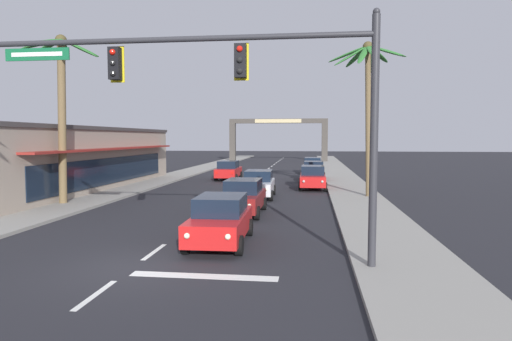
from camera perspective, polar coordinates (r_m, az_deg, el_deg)
name	(u,v)px	position (r m, az deg, el deg)	size (l,w,h in m)	color
ground_plane	(134,267)	(13.35, -15.55, -11.93)	(220.00, 220.00, 0.00)	#232328
sidewalk_right	(350,188)	(32.14, 12.06, -2.29)	(3.20, 110.00, 0.14)	gray
sidewalk_left	(141,186)	(34.49, -14.74, -1.90)	(3.20, 110.00, 0.14)	gray
lane_markings	(248,188)	(32.62, -1.01, -2.22)	(4.28, 88.52, 0.01)	silver
traffic_signal_mast	(246,85)	(12.47, -1.29, 11.00)	(11.10, 0.41, 7.14)	#2D2D33
sedan_lead_at_stop_bar	(220,220)	(15.40, -4.64, -6.36)	(2.03, 4.49, 1.68)	red
sedan_third_in_queue	(243,197)	(21.25, -1.68, -3.40)	(1.96, 4.46, 1.68)	maroon
sedan_fifth_in_queue	(259,184)	(27.15, 0.34, -1.73)	(2.05, 4.49, 1.68)	silver
sedan_oncoming_far	(229,170)	(38.65, -3.59, 0.05)	(1.99, 4.47, 1.68)	red
sedan_parked_nearest_kerb	(314,171)	(37.99, 7.51, -0.05)	(2.05, 4.49, 1.68)	maroon
sedan_parked_mid_kerb	(313,166)	(45.11, 7.36, 0.63)	(2.02, 4.48, 1.68)	silver
sedan_parked_far_kerb	(313,177)	(31.89, 7.36, -0.87)	(1.97, 4.46, 1.68)	red
palm_left_second	(61,92)	(26.10, -23.93, 9.26)	(3.92, 3.95, 9.17)	brown
palm_right_second	(368,82)	(27.69, 14.32, 11.10)	(4.81, 4.48, 9.42)	brown
storefront_strip_left	(64,158)	(34.06, -23.69, 1.44)	(8.23, 23.73, 4.44)	gray
town_gateway_arch	(278,134)	(67.75, 2.88, 4.78)	(15.09, 0.90, 6.61)	#423D38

